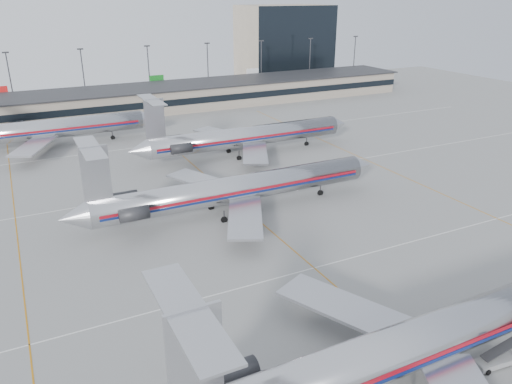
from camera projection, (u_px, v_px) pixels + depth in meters
ground at (370, 315)px, 48.50m from camera, size 260.00×260.00×0.00m
apron_markings at (314, 268)px, 56.80m from camera, size 160.00×0.15×0.02m
terminal at (131, 100)px, 128.74m from camera, size 162.00×17.00×6.25m
light_mast_row at (117, 72)px, 138.37m from camera, size 163.60×0.40×15.28m
distant_building at (284, 43)px, 175.75m from camera, size 30.00×20.00×25.00m
jet_foreground at (416, 343)px, 39.11m from camera, size 48.40×28.50×12.67m
jet_second_row at (230, 189)px, 69.63m from camera, size 47.24×27.82×12.37m
jet_third_row at (243, 137)px, 94.85m from camera, size 45.61×28.06×12.47m
jet_back_row at (36, 130)px, 98.85m from camera, size 47.03×28.93×12.86m
belt_loader at (495, 360)px, 41.77m from camera, size 4.27×1.65×2.22m
ramp_worker_near at (457, 349)px, 42.59m from camera, size 0.76×0.80×1.84m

